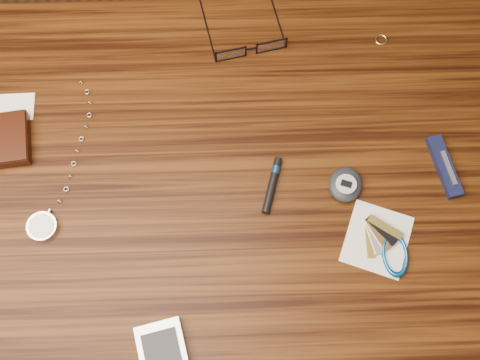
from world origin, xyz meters
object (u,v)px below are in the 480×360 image
Objects in this scene: pedometer at (346,185)px; notepad_keys at (386,246)px; desk at (195,215)px; pocket_knife at (444,166)px; pocket_watch at (44,222)px; eyeglasses at (250,47)px.

pedometer is 0.11m from notepad_keys.
notepad_keys is (0.28, -0.09, 0.11)m from desk.
pocket_watch is at bearing -173.20° from pocket_knife.
eyeglasses is at bearing 42.59° from pocket_watch.
eyeglasses reaches higher than notepad_keys.
desk is 6.89× the size of eyeglasses.
desk is 0.26m from pedometer.
pocket_watch is (-0.31, -0.28, -0.01)m from eyeglasses.
pocket_knife is at bearing 4.93° from desk.
notepad_keys is at bearing -5.56° from pocket_watch.
pocket_watch reaches higher than notepad_keys.
desk is 8.15× the size of notepad_keys.
desk is 0.24m from pocket_watch.
eyeglasses is at bearing 143.24° from pocket_knife.
eyeglasses is 0.38m from notepad_keys.
pocket_watch is 0.60m from pocket_knife.
notepad_keys is at bearing -60.90° from eyeglasses.
eyeglasses reaches higher than pocket_knife.
desk is at bearing -178.32° from pedometer.
desk is 9.82× the size of pocket_knife.
pocket_knife is at bearing 9.81° from pedometer.
pocket_knife is (0.38, 0.03, 0.11)m from desk.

